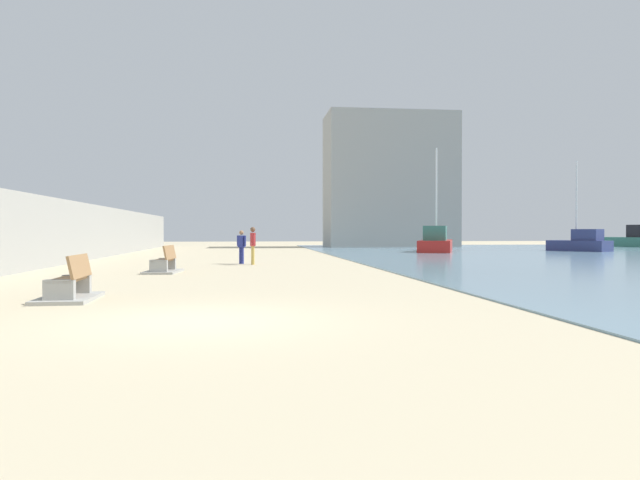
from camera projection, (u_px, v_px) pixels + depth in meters
The scene contains 10 objects.
ground_plane at pixel (228, 263), 27.86m from camera, with size 120.00×120.00×0.00m, color #C6B793.
seawall at pixel (57, 232), 26.92m from camera, with size 0.80×64.00×2.89m, color #9E9E99.
bench_near at pixel (70, 289), 13.04m from camera, with size 1.15×2.12×0.98m.
bench_far at pixel (164, 266), 21.64m from camera, with size 1.28×2.19×0.98m.
person_walking at pixel (241, 245), 27.55m from camera, with size 0.42×0.39×1.52m.
person_standing at pixel (253, 243), 26.83m from camera, with size 0.24×0.52×1.67m.
boat_nearest at pixel (638, 239), 56.03m from camera, with size 3.71×6.68×2.05m.
boat_far_left at pixel (581, 243), 44.07m from camera, with size 3.77×4.52×6.58m.
boat_distant at pixel (436, 242), 43.24m from camera, with size 4.69×7.93×7.48m.
harbor_building at pixel (390, 181), 57.30m from camera, with size 12.00×6.00×12.49m, color #9E9E99.
Camera 1 is at (0.83, -10.15, 1.48)m, focal length 34.03 mm.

